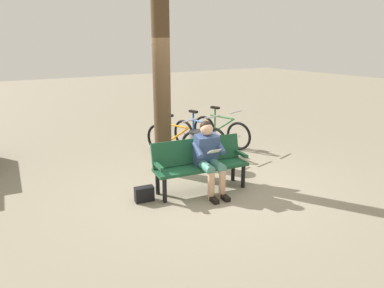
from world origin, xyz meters
name	(u,v)px	position (x,y,z in m)	size (l,w,h in m)	color
ground_plane	(205,185)	(0.00, 0.00, 0.00)	(40.00, 40.00, 0.00)	gray
bench	(199,161)	(0.16, 0.08, 0.51)	(1.65, 0.68, 0.87)	#194C2D
person_reading	(209,154)	(0.10, 0.25, 0.66)	(0.53, 0.80, 1.20)	#334772
handbag	(144,194)	(1.17, 0.03, 0.12)	(0.30, 0.14, 0.24)	black
tree_trunk	(162,81)	(0.30, -0.99, 1.75)	(0.32, 0.32, 3.51)	#4C3823
litter_bin	(199,149)	(-0.43, -0.87, 0.37)	(0.39, 0.39, 0.74)	slate
bicycle_silver	(221,131)	(-1.68, -1.83, 0.36)	(0.64, 1.62, 0.94)	black
bicycle_black	(199,137)	(-0.97, -1.69, 0.36)	(0.53, 1.66, 0.94)	black
bicycle_orange	(175,141)	(-0.32, -1.63, 0.36)	(0.68, 1.60, 0.94)	black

